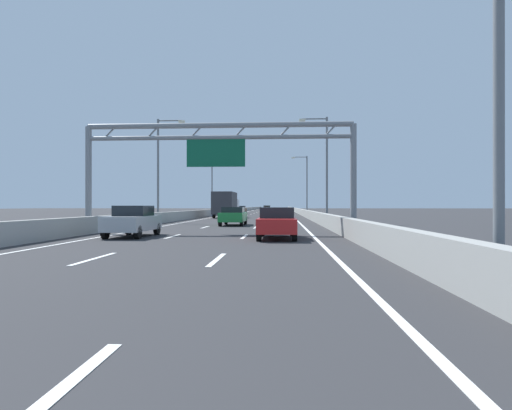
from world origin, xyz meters
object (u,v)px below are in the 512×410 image
streetlamp_left_mid (161,164)px  streetlamp_left_far (213,182)px  sign_gantry (218,149)px  silver_car (133,221)px  red_car (277,222)px  streetlamp_right_far (305,182)px  box_truck (226,204)px  streetlamp_right_mid (324,163)px  green_car (233,216)px  streetlamp_right_near (486,0)px  blue_car (233,211)px  orange_car (267,209)px  black_car (241,210)px

streetlamp_left_mid → streetlamp_left_far: (0.00, 30.43, 0.00)m
sign_gantry → silver_car: sign_gantry is taller
sign_gantry → red_car: (3.46, -4.36, -4.06)m
streetlamp_right_far → box_truck: (-10.95, -14.83, -3.66)m
streetlamp_right_mid → green_car: size_ratio=2.11×
streetlamp_right_near → silver_car: size_ratio=2.29×
blue_car → orange_car: size_ratio=0.92×
silver_car → black_car: silver_car is taller
sign_gantry → streetlamp_left_mid: streetlamp_left_mid is taller
streetlamp_left_mid → streetlamp_left_far: same height
blue_car → streetlamp_right_near: bearing=-78.7°
green_car → streetlamp_left_mid: bearing=143.6°
black_car → green_car: size_ratio=0.95×
sign_gantry → blue_car: sign_gantry is taller
silver_car → black_car: bearing=89.9°
red_car → orange_car: size_ratio=0.92×
streetlamp_right_near → blue_car: 56.40m
blue_car → red_car: 43.71m
streetlamp_right_near → streetlamp_left_mid: 33.90m
box_truck → streetlamp_left_far: bearing=105.0°
streetlamp_left_mid → black_car: bearing=84.4°
streetlamp_left_mid → red_car: size_ratio=2.20×
orange_car → streetlamp_right_mid: bearing=-83.1°
streetlamp_left_far → box_truck: (3.98, -14.83, -3.66)m
streetlamp_left_far → red_car: streetlamp_left_far is taller
streetlamp_right_mid → black_car: 40.38m
black_car → streetlamp_right_mid: bearing=-73.8°
red_car → black_car: size_ratio=1.01×
blue_car → streetlamp_left_far: bearing=124.2°
streetlamp_right_mid → streetlamp_right_far: size_ratio=1.00×
silver_car → orange_car: size_ratio=0.89×
red_car → black_car: bearing=97.1°
blue_car → box_truck: bearing=-89.5°
black_car → green_car: 44.09m
streetlamp_right_far → streetlamp_left_mid: bearing=-116.1°
streetlamp_right_mid → blue_car: 27.44m
green_car → box_truck: box_truck is taller
streetlamp_right_near → red_car: size_ratio=2.20×
streetlamp_right_near → streetlamp_right_mid: (0.00, 30.43, 0.00)m
box_truck → green_car: bearing=-80.9°
streetlamp_left_mid → streetlamp_right_mid: same height
red_car → green_car: red_car is taller
green_car → sign_gantry: bearing=-89.3°
red_car → streetlamp_left_mid: bearing=120.6°
streetlamp_right_near → black_car: 70.01m
green_car → box_truck: bearing=99.1°
streetlamp_left_mid → silver_car: streetlamp_left_mid is taller
silver_car → streetlamp_right_mid: bearing=57.6°
streetlamp_right_near → box_truck: size_ratio=1.08×
streetlamp_left_mid → green_car: 10.24m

